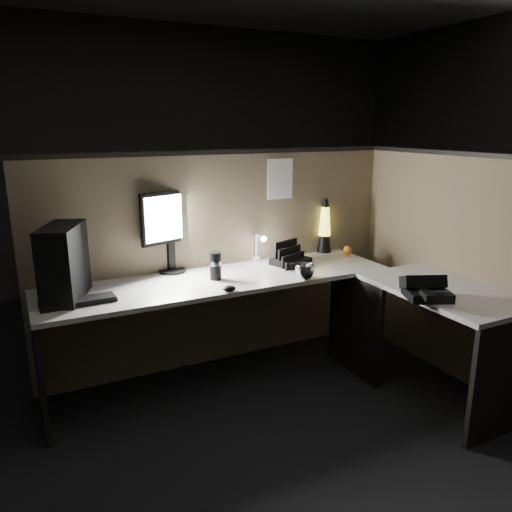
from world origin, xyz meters
name	(u,v)px	position (x,y,z in m)	size (l,w,h in m)	color
floor	(285,418)	(0.00, 0.00, 0.00)	(6.00, 6.00, 0.00)	black
room_shell	(290,140)	(0.00, 0.00, 1.62)	(6.00, 6.00, 6.00)	silver
partition_back	(222,260)	(0.00, 0.93, 0.75)	(2.66, 0.06, 1.50)	brown
partition_right	(447,266)	(1.33, 0.10, 0.75)	(0.06, 1.66, 1.50)	brown
desk	(291,309)	(0.18, 0.25, 0.58)	(2.60, 1.60, 0.73)	#AFADA5
pc_tower	(64,263)	(-1.09, 0.64, 0.94)	(0.18, 0.41, 0.43)	black
monitor	(170,224)	(-0.39, 0.89, 1.06)	(0.42, 0.19, 0.55)	black
keyboard	(78,302)	(-1.04, 0.51, 0.74)	(0.41, 0.14, 0.02)	black
mouse	(229,288)	(-0.20, 0.34, 0.75)	(0.08, 0.06, 0.03)	black
clip_lamp	(260,246)	(0.25, 0.82, 0.85)	(0.04, 0.16, 0.21)	silver
organizer	(290,259)	(0.42, 0.69, 0.77)	(0.29, 0.28, 0.18)	black
lava_lamp	(325,230)	(0.84, 0.88, 0.90)	(0.11, 0.11, 0.42)	black
travel_mug	(215,266)	(-0.19, 0.59, 0.82)	(0.08, 0.08, 0.18)	black
steel_mug	(305,272)	(0.33, 0.34, 0.78)	(0.13, 0.13, 0.10)	#B7B7BE
figurine	(347,250)	(0.92, 0.68, 0.78)	(0.06, 0.06, 0.06)	orange
pinned_paper	(280,179)	(0.45, 0.90, 1.31)	(0.20, 0.00, 0.29)	white
desk_phone	(425,289)	(0.76, -0.28, 0.78)	(0.30, 0.30, 0.14)	black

